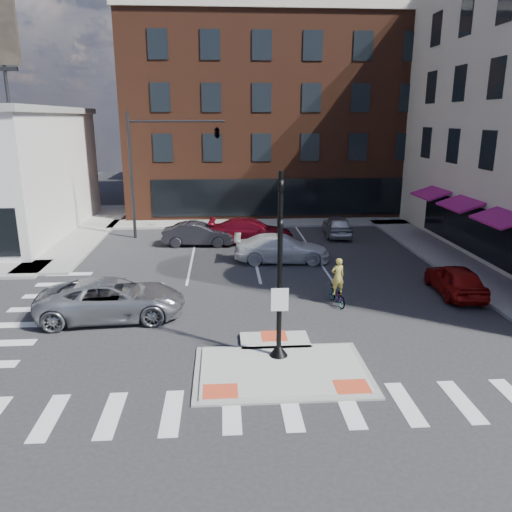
{
  "coord_description": "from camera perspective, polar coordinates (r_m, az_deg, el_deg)",
  "views": [
    {
      "loc": [
        -1.74,
        -14.35,
        7.62
      ],
      "look_at": [
        -0.37,
        5.81,
        2.0
      ],
      "focal_mm": 35.0,
      "sensor_mm": 36.0,
      "label": 1
    }
  ],
  "objects": [
    {
      "name": "sidewalk_n",
      "position": [
        37.43,
        3.48,
        3.89
      ],
      "size": [
        26.0,
        3.0,
        0.15
      ],
      "primitive_type": "cube",
      "color": "gray",
      "rests_on": "ground"
    },
    {
      "name": "bg_car_red",
      "position": [
        31.26,
        -0.56,
        2.87
      ],
      "size": [
        5.37,
        2.49,
        1.52
      ],
      "primitive_type": "imported",
      "rotation": [
        0.0,
        0.0,
        1.5
      ],
      "color": "maroon",
      "rests_on": "ground"
    },
    {
      "name": "ground",
      "position": [
        16.34,
        2.75,
        -12.27
      ],
      "size": [
        120.0,
        120.0,
        0.0
      ],
      "primitive_type": "plane",
      "color": "#28282B",
      "rests_on": "ground"
    },
    {
      "name": "building_n",
      "position": [
        46.59,
        2.04,
        15.76
      ],
      "size": [
        24.4,
        18.4,
        15.5
      ],
      "color": "#512819",
      "rests_on": "ground"
    },
    {
      "name": "red_sedan",
      "position": [
        23.82,
        21.81,
        -2.52
      ],
      "size": [
        1.86,
        4.15,
        1.39
      ],
      "primitive_type": "imported",
      "rotation": [
        0.0,
        0.0,
        3.09
      ],
      "color": "maroon",
      "rests_on": "ground"
    },
    {
      "name": "signal_pole",
      "position": [
        15.76,
        2.7,
        -3.99
      ],
      "size": [
        0.6,
        0.6,
        5.98
      ],
      "color": "black",
      "rests_on": "refuge_island"
    },
    {
      "name": "refuge_island",
      "position": [
        16.09,
        2.86,
        -12.53
      ],
      "size": [
        5.4,
        4.65,
        0.13
      ],
      "color": "gray",
      "rests_on": "ground"
    },
    {
      "name": "bg_car_dark",
      "position": [
        30.89,
        -6.62,
        2.52
      ],
      "size": [
        4.4,
        1.76,
        1.42
      ],
      "primitive_type": "imported",
      "rotation": [
        0.0,
        0.0,
        1.51
      ],
      "color": "#26262B",
      "rests_on": "ground"
    },
    {
      "name": "cyclist",
      "position": [
        21.23,
        9.26,
        -3.74
      ],
      "size": [
        0.82,
        1.64,
        2.03
      ],
      "rotation": [
        0.0,
        0.0,
        3.32
      ],
      "color": "#3F3F44",
      "rests_on": "ground"
    },
    {
      "name": "building_far_right",
      "position": [
        69.21,
        5.21,
        14.14
      ],
      "size": [
        12.0,
        12.0,
        12.0
      ],
      "primitive_type": "cube",
      "color": "brown",
      "rests_on": "ground"
    },
    {
      "name": "bg_car_silver",
      "position": [
        33.62,
        9.27,
        3.45
      ],
      "size": [
        1.94,
        4.18,
        1.39
      ],
      "primitive_type": "imported",
      "rotation": [
        0.0,
        0.0,
        3.07
      ],
      "color": "#BABCC2",
      "rests_on": "ground"
    },
    {
      "name": "building_far_left",
      "position": [
        66.44,
        -5.99,
        13.2
      ],
      "size": [
        10.0,
        12.0,
        10.0
      ],
      "primitive_type": "cube",
      "color": "slate",
      "rests_on": "ground"
    },
    {
      "name": "silver_suv",
      "position": [
        20.34,
        -16.13,
        -4.75
      ],
      "size": [
        5.79,
        2.99,
        1.56
      ],
      "primitive_type": "imported",
      "rotation": [
        0.0,
        0.0,
        1.64
      ],
      "color": "#A0A2A7",
      "rests_on": "ground"
    },
    {
      "name": "mast_arm_signal",
      "position": [
        32.43,
        -7.12,
        12.93
      ],
      "size": [
        6.1,
        2.24,
        8.0
      ],
      "color": "black",
      "rests_on": "ground"
    },
    {
      "name": "white_pickup",
      "position": [
        27.22,
        2.95,
        0.9
      ],
      "size": [
        5.28,
        2.42,
        1.5
      ],
      "primitive_type": "imported",
      "rotation": [
        0.0,
        0.0,
        1.51
      ],
      "color": "white",
      "rests_on": "ground"
    },
    {
      "name": "sidewalk_e",
      "position": [
        28.41,
        22.48,
        -1.07
      ],
      "size": [
        3.0,
        24.0,
        0.15
      ],
      "primitive_type": "cube",
      "color": "gray",
      "rests_on": "ground"
    }
  ]
}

